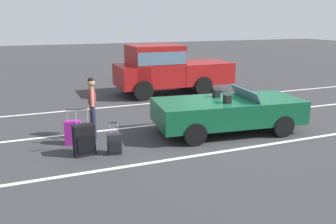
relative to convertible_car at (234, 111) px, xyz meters
The scene contains 10 objects.
ground_plane 0.62m from the convertible_car, behind, with size 80.00×80.00×0.00m, color #333335.
lot_line_near 1.45m from the convertible_car, 99.01° to the right, with size 18.00×0.12×0.01m, color silver.
lot_line_mid 1.52m from the convertible_car, 98.51° to the left, with size 18.00×0.12×0.01m, color silver.
lot_line_far 4.14m from the convertible_car, 92.91° to the left, with size 18.00×0.12×0.01m, color silver.
convertible_car is the anchor object (origin of this frame).
suitcase_large_black 4.28m from the convertible_car, behind, with size 0.51×0.35×1.11m.
suitcase_medium_bright 4.46m from the convertible_car, behind, with size 0.45×0.35×0.94m.
suitcase_small_carryon 3.64m from the convertible_car, behind, with size 0.37×0.26×0.77m.
traveler_person 3.96m from the convertible_car, 167.38° to the left, with size 0.26×0.61×1.65m.
parked_pickup_truck_near 5.62m from the convertible_car, 89.58° to the left, with size 5.03×2.14×2.10m.
Camera 1 is at (-5.01, -8.11, 3.09)m, focal length 36.72 mm.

